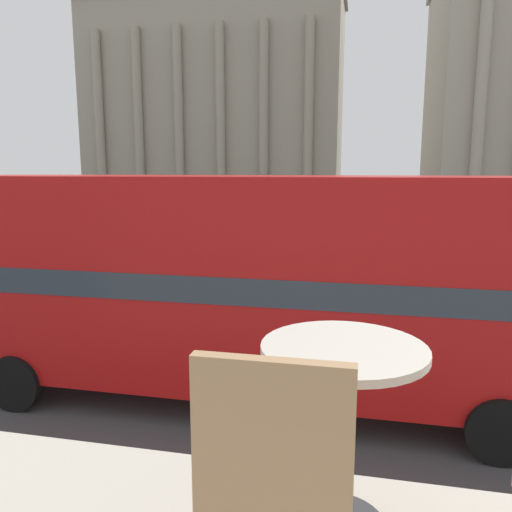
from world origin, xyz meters
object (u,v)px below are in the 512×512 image
Objects in this scene: pedestrian_blue at (317,224)px; pedestrian_grey at (155,257)px; traffic_light_near at (291,250)px; pedestrian_olive at (374,266)px; double_decker_bus at (249,280)px; plaza_building_left at (215,107)px; traffic_light_mid at (413,225)px; cafe_chair_0 at (278,482)px; cafe_dining_table at (342,396)px.

pedestrian_blue is 0.96× the size of pedestrian_grey.
traffic_light_near is 2.07× the size of pedestrian_olive.
double_decker_bus is 3.21× the size of traffic_light_near.
plaza_building_left is 41.37m from pedestrian_olive.
traffic_light_mid reaches higher than pedestrian_grey.
traffic_light_near is at bearing -124.21° from traffic_light_mid.
cafe_chair_0 is at bearing -82.26° from traffic_light_near.
pedestrian_blue is at bearing 161.79° from pedestrian_olive.
plaza_building_left is at bearing -150.11° from pedestrian_blue.
double_decker_bus reaches higher than pedestrian_grey.
double_decker_bus is 12.10× the size of cafe_chair_0.
cafe_chair_0 reaches higher than traffic_light_mid.
plaza_building_left is 16.06× the size of pedestrian_blue.
double_decker_bus is at bearing -46.65° from pedestrian_olive.
traffic_light_near is at bearing 98.85° from cafe_dining_table.
pedestrian_grey is (-9.43, -0.57, -1.38)m from traffic_light_mid.
pedestrian_olive is at bearing 65.81° from traffic_light_near.
plaza_building_left is (-14.20, 45.77, 8.67)m from double_decker_bus.
plaza_building_left reaches higher than cafe_chair_0.
traffic_light_mid is at bearing -2.48° from pedestrian_grey.
plaza_building_left reaches higher than cafe_dining_table.
traffic_light_near is 1.98× the size of pedestrian_blue.
cafe_dining_table reaches higher than pedestrian_olive.
traffic_light_near is 7.59m from pedestrian_grey.
traffic_light_near reaches higher than pedestrian_grey.
traffic_light_mid is at bearing 55.79° from traffic_light_near.
cafe_dining_table is 55.61m from plaza_building_left.
pedestrian_grey is at bearing -20.53° from pedestrian_blue.
cafe_dining_table is at bearing 70.75° from cafe_chair_0.
traffic_light_mid is (17.93, -36.33, -8.61)m from plaza_building_left.
traffic_light_near is 18.03m from pedestrian_blue.
traffic_light_mid is 1.96m from pedestrian_olive.
cafe_chair_0 is at bearing -73.29° from plaza_building_left.
cafe_chair_0 is 29.84m from pedestrian_blue.
cafe_dining_table is at bearing 5.19° from pedestrian_blue.
plaza_building_left is (-16.12, 52.69, 7.50)m from cafe_dining_table.
pedestrian_grey reaches higher than pedestrian_olive.
double_decker_bus is at bearing -111.56° from traffic_light_mid.
double_decker_bus is at bearing -92.53° from traffic_light_near.
cafe_dining_table is 0.80× the size of cafe_chair_0.
double_decker_bus is 6.35× the size of pedestrian_blue.
plaza_building_left is 41.42m from traffic_light_mid.
cafe_dining_table reaches higher than pedestrian_grey.
double_decker_bus is 7.73m from cafe_chair_0.
pedestrian_grey is 8.16m from pedestrian_olive.
traffic_light_near is 6.31m from traffic_light_mid.
double_decker_bus is 22.25m from pedestrian_blue.
cafe_chair_0 is at bearing 4.81° from pedestrian_blue.
traffic_light_near is 0.93× the size of traffic_light_mid.
traffic_light_near reaches higher than pedestrian_blue.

